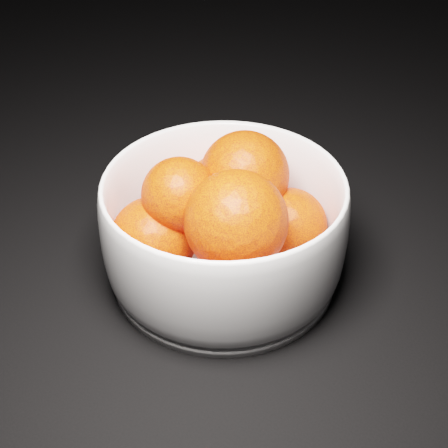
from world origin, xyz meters
The scene contains 2 objects.
bowl centered at (-0.25, 0.17, 0.06)m, with size 0.25×0.25×0.12m.
orange_pile centered at (-0.25, 0.17, 0.08)m, with size 0.18×0.19×0.14m.
Camera 1 is at (0.04, -0.24, 0.45)m, focal length 50.00 mm.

